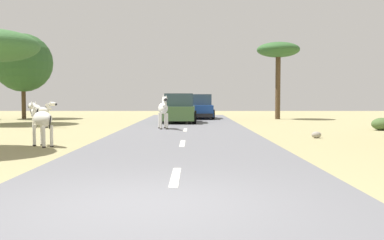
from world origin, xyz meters
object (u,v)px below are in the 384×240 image
Objects in this scene: zebra_1 at (39,112)px; tree_3 at (21,63)px; zebra_0 at (161,109)px; car_0 at (197,107)px; car_1 at (177,109)px; tree_4 at (276,52)px; rock_3 at (314,135)px; bush_1 at (380,124)px; zebra_3 at (39,119)px.

tree_3 is at bearing -148.23° from zebra_1.
zebra_0 is 16.04m from tree_3.
zebra_1 is (-6.34, 1.54, -0.18)m from zebra_0.
car_0 is 1.00× the size of car_1.
tree_3 is at bearing -56.17° from zebra_0.
tree_4 is 15.02× the size of rock_3.
car_0 is 11.83× the size of rock_3.
tree_3 reaches higher than bush_1.
zebra_3 is 9.93m from rock_3.
tree_4 is (5.65, 0.11, 3.99)m from car_0.
car_0 is 13.33m from tree_3.
bush_1 is (9.73, -5.67, -0.55)m from car_1.
zebra_0 is 1.18× the size of zebra_3.
zebra_0 is 13.64m from tree_4.
rock_3 is at bearing -27.84° from zebra_3.
car_0 is 13.73m from bush_1.
rock_3 is at bearing -95.56° from tree_4.
zebra_3 is 20.11m from tree_3.
tree_4 is (18.56, -0.57, 0.74)m from tree_3.
tree_3 is 24.54m from bush_1.
zebra_0 is at bearing 145.51° from rock_3.
zebra_1 is 11.27m from tree_3.
zebra_1 is 1.02× the size of zebra_3.
tree_3 reaches higher than tree_4.
car_1 is at bearing 119.65° from rock_3.
rock_3 is (17.10, -15.46, -3.97)m from tree_3.
tree_4 is at bearing -135.73° from zebra_0.
zebra_3 is 0.23× the size of tree_3.
rock_3 is at bearing 71.40° from zebra_1.
tree_3 is at bearing 137.90° from rock_3.
car_1 reaches higher than zebra_0.
car_1 is at bearing -142.89° from tree_4.
car_0 reaches higher than zebra_1.
tree_4 reaches higher than rock_3.
car_1 is 0.79× the size of tree_4.
car_0 is at bearing 76.80° from car_1.
car_1 is 11.28m from bush_1.
tree_4 is at bearing 84.44° from rock_3.
tree_3 is (-12.91, 0.68, 3.25)m from car_0.
zebra_0 is 10.37m from bush_1.
bush_1 reaches higher than rock_3.
zebra_3 is 3.92× the size of rock_3.
zebra_0 is at bearing -125.23° from tree_4.
car_1 is 11.88× the size of rock_3.
car_1 reaches higher than bush_1.
zebra_1 is at bearing 155.25° from rock_3.
zebra_1 is 0.24× the size of tree_3.
car_0 is at bearing 143.80° from zebra_1.
car_1 is (0.62, 5.45, -0.16)m from zebra_0.
zebra_0 reaches higher than zebra_3.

